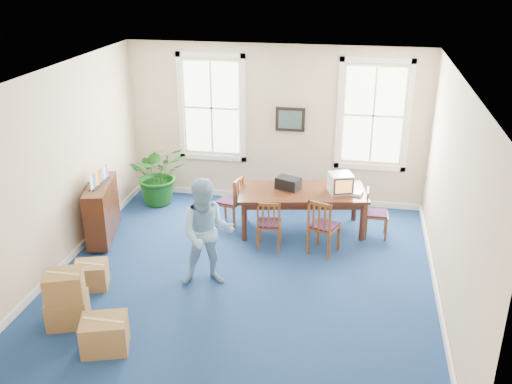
% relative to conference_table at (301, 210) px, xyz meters
% --- Properties ---
extents(floor, '(6.50, 6.50, 0.00)m').
position_rel_conference_table_xyz_m(floor, '(-0.71, -1.91, -0.39)').
color(floor, navy).
rests_on(floor, ground).
extents(ceiling, '(6.50, 6.50, 0.00)m').
position_rel_conference_table_xyz_m(ceiling, '(-0.71, -1.91, 2.81)').
color(ceiling, white).
rests_on(ceiling, ground).
extents(wall_back, '(6.50, 0.00, 6.50)m').
position_rel_conference_table_xyz_m(wall_back, '(-0.71, 1.34, 1.21)').
color(wall_back, '#CDB392').
rests_on(wall_back, ground).
extents(wall_front, '(6.50, 0.00, 6.50)m').
position_rel_conference_table_xyz_m(wall_front, '(-0.71, -5.16, 1.21)').
color(wall_front, '#CDB392').
rests_on(wall_front, ground).
extents(wall_left, '(0.00, 6.50, 6.50)m').
position_rel_conference_table_xyz_m(wall_left, '(-3.71, -1.91, 1.21)').
color(wall_left, '#CDB392').
rests_on(wall_left, ground).
extents(wall_right, '(0.00, 6.50, 6.50)m').
position_rel_conference_table_xyz_m(wall_right, '(2.29, -1.91, 1.21)').
color(wall_right, '#CDB392').
rests_on(wall_right, ground).
extents(baseboard_back, '(6.00, 0.04, 0.12)m').
position_rel_conference_table_xyz_m(baseboard_back, '(-0.71, 1.31, -0.33)').
color(baseboard_back, white).
rests_on(baseboard_back, ground).
extents(baseboard_left, '(0.04, 6.50, 0.12)m').
position_rel_conference_table_xyz_m(baseboard_left, '(-3.68, -1.91, -0.33)').
color(baseboard_left, white).
rests_on(baseboard_left, ground).
extents(baseboard_right, '(0.04, 6.50, 0.12)m').
position_rel_conference_table_xyz_m(baseboard_right, '(2.26, -1.91, -0.33)').
color(baseboard_right, white).
rests_on(baseboard_right, ground).
extents(window_left, '(1.40, 0.12, 2.20)m').
position_rel_conference_table_xyz_m(window_left, '(-2.01, 1.32, 1.51)').
color(window_left, white).
rests_on(window_left, ground).
extents(window_right, '(1.40, 0.12, 2.20)m').
position_rel_conference_table_xyz_m(window_right, '(1.19, 1.32, 1.51)').
color(window_right, white).
rests_on(window_right, ground).
extents(wall_picture, '(0.58, 0.06, 0.48)m').
position_rel_conference_table_xyz_m(wall_picture, '(-0.41, 1.29, 1.36)').
color(wall_picture, black).
rests_on(wall_picture, ground).
extents(conference_table, '(2.46, 1.46, 0.79)m').
position_rel_conference_table_xyz_m(conference_table, '(0.00, 0.00, 0.00)').
color(conference_table, '#401E0F').
rests_on(conference_table, ground).
extents(crt_tv, '(0.51, 0.53, 0.36)m').
position_rel_conference_table_xyz_m(crt_tv, '(0.68, 0.05, 0.57)').
color(crt_tv, '#B7B7BC').
rests_on(crt_tv, conference_table).
extents(game_console, '(0.22, 0.25, 0.05)m').
position_rel_conference_table_xyz_m(game_console, '(1.00, -0.00, 0.42)').
color(game_console, white).
rests_on(game_console, conference_table).
extents(equipment_bag, '(0.49, 0.41, 0.21)m').
position_rel_conference_table_xyz_m(equipment_bag, '(-0.26, 0.05, 0.50)').
color(equipment_bag, black).
rests_on(equipment_bag, conference_table).
extents(chair_near_left, '(0.45, 0.45, 0.92)m').
position_rel_conference_table_xyz_m(chair_near_left, '(-0.47, -0.79, 0.07)').
color(chair_near_left, brown).
rests_on(chair_near_left, ground).
extents(chair_near_right, '(0.59, 0.59, 1.01)m').
position_rel_conference_table_xyz_m(chair_near_right, '(0.47, -0.79, 0.11)').
color(chair_near_right, brown).
rests_on(chair_near_right, ground).
extents(chair_end_left, '(0.51, 0.51, 0.95)m').
position_rel_conference_table_xyz_m(chair_end_left, '(-1.36, 0.00, 0.08)').
color(chair_end_left, brown).
rests_on(chair_end_left, ground).
extents(chair_end_right, '(0.40, 0.40, 0.90)m').
position_rel_conference_table_xyz_m(chair_end_right, '(1.36, 0.00, 0.06)').
color(chair_end_right, brown).
rests_on(chair_end_right, ground).
extents(man, '(0.98, 0.84, 1.72)m').
position_rel_conference_table_xyz_m(man, '(-1.21, -2.12, 0.47)').
color(man, '#7AA8CC').
rests_on(man, ground).
extents(credenza, '(0.66, 1.34, 1.01)m').
position_rel_conference_table_xyz_m(credenza, '(-3.46, -0.99, 0.11)').
color(credenza, '#401E0F').
rests_on(credenza, ground).
extents(brochure_rack, '(0.26, 0.63, 0.28)m').
position_rel_conference_table_xyz_m(brochure_rack, '(-3.44, -0.99, 0.75)').
color(brochure_rack, '#99999E').
rests_on(brochure_rack, credenza).
extents(potted_plant, '(1.45, 1.38, 1.27)m').
position_rel_conference_table_xyz_m(potted_plant, '(-3.00, 0.72, 0.24)').
color(potted_plant, '#104611').
rests_on(potted_plant, ground).
extents(cardboard_boxes, '(1.88, 1.88, 0.85)m').
position_rel_conference_table_xyz_m(cardboard_boxes, '(-2.63, -3.41, 0.03)').
color(cardboard_boxes, olive).
rests_on(cardboard_boxes, ground).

